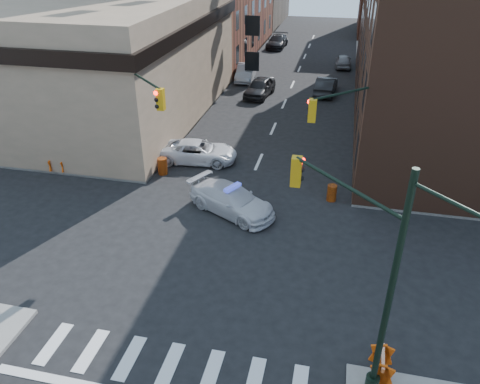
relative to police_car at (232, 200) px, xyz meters
The scene contains 24 objects.
ground 3.66m from the police_car, 85.67° to the right, with size 140.00×140.00×0.00m, color black.
sidewalk_nw 36.99m from the police_car, 127.92° to the left, with size 34.00×54.50×0.15m, color gray.
bank_building 21.47m from the police_car, 142.32° to the left, with size 22.00×22.00×9.00m, color #A08368.
commercial_row_ne 23.95m from the police_car, 54.96° to the left, with size 14.00×34.00×14.00m, color #4C2C1E.
signal_pole_se 11.73m from the police_car, 55.28° to the right, with size 5.40×5.27×8.00m.
signal_pole_nw 6.87m from the police_car, 162.52° to the left, with size 3.58×3.67×8.00m.
signal_pole_ne 7.31m from the police_car, 16.19° to the left, with size 3.67×3.58×8.00m.
tree_ne_near 23.89m from the police_car, 70.88° to the left, with size 3.00×3.00×4.85m.
tree_ne_far 31.52m from the police_car, 75.67° to the left, with size 3.00×3.00×4.85m.
police_car is the anchor object (origin of this frame).
pickup 6.70m from the police_car, 122.63° to the left, with size 2.32×5.03×1.40m, color white.
parked_car_wnear 20.26m from the police_car, 96.32° to the left, with size 1.93×4.79×1.63m, color black.
parked_car_wfar 25.35m from the police_car, 100.32° to the left, with size 1.66×4.75×1.57m, color gray.
parked_car_wdeep 40.67m from the police_car, 95.26° to the left, with size 2.17×5.34×1.55m, color black.
parked_car_enear 22.37m from the police_car, 80.76° to the left, with size 1.65×4.73×1.56m, color black.
parked_car_efar 32.58m from the police_car, 81.38° to the left, with size 1.63×4.06×1.38m, color gray.
pedestrian_a 8.68m from the police_car, 148.38° to the left, with size 0.62×0.40×1.69m, color black.
pedestrian_b 12.00m from the police_car, 168.35° to the left, with size 0.98×0.76×2.02m, color black.
pedestrian_c 13.33m from the police_car, 162.73° to the left, with size 0.92×0.38×1.58m, color black.
barrel_road 5.69m from the police_car, 25.21° to the left, with size 0.52×0.52×0.94m, color #E6520A.
barrel_bank 6.27m from the police_car, 146.60° to the left, with size 0.59×0.59×1.05m, color #EF550B.
barricade_se_a 11.84m from the police_car, 51.59° to the right, with size 1.18×0.59×0.89m, color #CE6709, non-canonical shape.
barricade_nw_a 7.75m from the police_car, 145.21° to the left, with size 1.15×0.57×0.86m, color red, non-canonical shape.
barricade_nw_b 11.75m from the police_car, 169.60° to the left, with size 1.09×0.55×0.82m, color #EA540B, non-canonical shape.
Camera 1 is at (4.84, -17.22, 13.22)m, focal length 35.00 mm.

